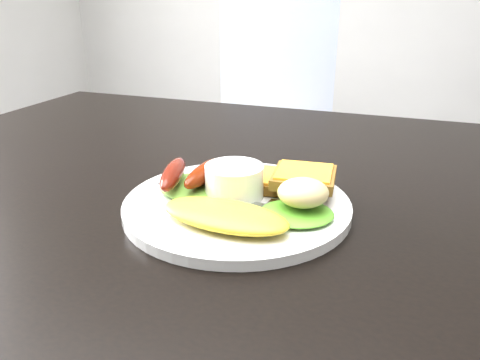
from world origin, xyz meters
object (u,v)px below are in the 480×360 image
object	(u,v)px
dining_table	(272,197)
plate	(237,205)
person	(339,90)
dining_chair	(261,145)

from	to	relation	value
dining_table	plate	xyz separation A→B (m)	(-0.02, -0.09, 0.03)
plate	person	bearing A→B (deg)	90.33
person	plate	size ratio (longest dim) A/B	5.96
dining_table	plate	size ratio (longest dim) A/B	4.84
person	plate	world-z (taller)	person
dining_table	dining_chair	size ratio (longest dim) A/B	2.75
dining_chair	plate	bearing A→B (deg)	-83.11
dining_chair	plate	distance (m)	1.21
person	plate	distance (m)	0.78
dining_table	dining_chair	bearing A→B (deg)	107.94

